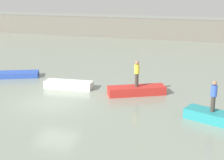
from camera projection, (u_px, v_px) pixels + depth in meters
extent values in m
plane|color=gray|center=(55.00, 101.00, 20.16)|extent=(120.00, 120.00, 0.00)
cube|color=#666056|center=(144.00, 29.00, 43.37)|extent=(80.00, 1.20, 2.58)
cube|color=#2B4CAD|center=(12.00, 75.00, 25.46)|extent=(4.09, 2.68, 0.38)
cube|color=white|center=(69.00, 85.00, 22.74)|extent=(3.32, 1.23, 0.48)
cube|color=red|center=(136.00, 90.00, 21.37)|extent=(3.73, 2.60, 0.53)
cube|color=teal|center=(212.00, 116.00, 17.16)|extent=(2.92, 1.97, 0.53)
cylinder|color=#38332D|center=(137.00, 80.00, 21.18)|extent=(0.22, 0.22, 0.85)
cylinder|color=yellow|center=(137.00, 69.00, 20.99)|extent=(0.32, 0.32, 0.57)
sphere|color=#936B4C|center=(137.00, 63.00, 20.88)|extent=(0.25, 0.25, 0.25)
cylinder|color=#38332D|center=(213.00, 104.00, 16.97)|extent=(0.22, 0.22, 0.82)
cylinder|color=blue|center=(214.00, 91.00, 16.78)|extent=(0.32, 0.32, 0.57)
sphere|color=#936B4C|center=(215.00, 83.00, 16.67)|extent=(0.22, 0.22, 0.22)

